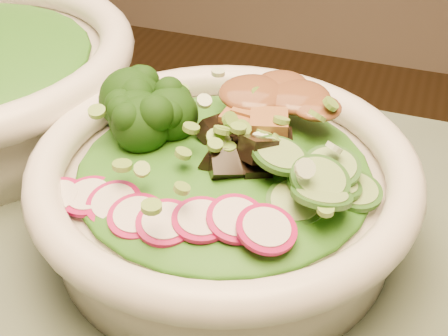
% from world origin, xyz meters
% --- Properties ---
extents(salad_bowl, '(0.26, 0.26, 0.07)m').
position_xyz_m(salad_bowl, '(-0.19, 0.20, 0.79)').
color(salad_bowl, white).
rests_on(salad_bowl, dining_table).
extents(lettuce_bed, '(0.20, 0.20, 0.02)m').
position_xyz_m(lettuce_bed, '(-0.19, 0.20, 0.81)').
color(lettuce_bed, '#1D5912').
rests_on(lettuce_bed, salad_bowl).
extents(broccoli_florets, '(0.08, 0.07, 0.04)m').
position_xyz_m(broccoli_florets, '(-0.25, 0.21, 0.82)').
color(broccoli_florets, black).
rests_on(broccoli_florets, salad_bowl).
extents(radish_slices, '(0.11, 0.04, 0.02)m').
position_xyz_m(radish_slices, '(-0.21, 0.13, 0.81)').
color(radish_slices, '#9E0C46').
rests_on(radish_slices, salad_bowl).
extents(cucumber_slices, '(0.07, 0.07, 0.03)m').
position_xyz_m(cucumber_slices, '(-0.13, 0.18, 0.82)').
color(cucumber_slices, '#8BAE61').
rests_on(cucumber_slices, salad_bowl).
extents(mushroom_heap, '(0.07, 0.07, 0.04)m').
position_xyz_m(mushroom_heap, '(-0.19, 0.21, 0.82)').
color(mushroom_heap, black).
rests_on(mushroom_heap, salad_bowl).
extents(tofu_cubes, '(0.09, 0.06, 0.03)m').
position_xyz_m(tofu_cubes, '(-0.18, 0.25, 0.82)').
color(tofu_cubes, '#9A5E33').
rests_on(tofu_cubes, salad_bowl).
extents(peanut_sauce, '(0.07, 0.05, 0.02)m').
position_xyz_m(peanut_sauce, '(-0.18, 0.25, 0.83)').
color(peanut_sauce, brown).
rests_on(peanut_sauce, tofu_cubes).
extents(scallion_garnish, '(0.18, 0.18, 0.02)m').
position_xyz_m(scallion_garnish, '(-0.19, 0.20, 0.83)').
color(scallion_garnish, olive).
rests_on(scallion_garnish, salad_bowl).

